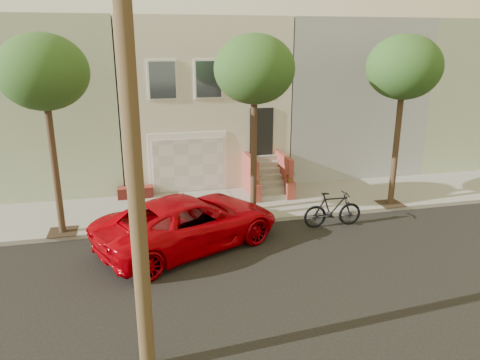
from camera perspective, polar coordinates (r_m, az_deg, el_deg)
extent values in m
plane|color=black|center=(12.80, 1.77, -11.73)|extent=(90.00, 90.00, 0.00)
cube|color=gray|center=(17.54, -2.72, -3.30)|extent=(40.00, 3.70, 0.15)
cube|color=beige|center=(22.37, -5.63, 10.48)|extent=(7.00, 8.00, 7.00)
cube|color=gray|center=(22.52, -23.27, 9.25)|extent=(6.50, 8.00, 7.00)
cube|color=gray|center=(24.22, 10.81, 10.76)|extent=(6.50, 8.00, 7.00)
cube|color=gray|center=(27.48, 23.53, 10.38)|extent=(6.50, 8.00, 7.00)
cube|color=silver|center=(18.78, -6.52, 2.22)|extent=(3.20, 0.12, 2.50)
cube|color=beige|center=(18.75, -6.49, 1.88)|extent=(2.90, 0.06, 2.20)
cube|color=gray|center=(17.38, -5.64, -3.26)|extent=(3.20, 3.70, 0.02)
cube|color=#9B302A|center=(18.66, -13.02, -1.51)|extent=(1.40, 0.45, 0.44)
cube|color=black|center=(19.07, 2.72, 6.08)|extent=(1.00, 0.06, 2.00)
cube|color=#3F4751|center=(18.10, -9.75, 12.31)|extent=(1.00, 0.06, 1.40)
cube|color=silver|center=(18.12, -9.76, 12.32)|extent=(1.15, 0.05, 1.55)
cube|color=#3F4751|center=(18.30, -3.99, 12.56)|extent=(1.00, 0.06, 1.40)
cube|color=silver|center=(18.32, -4.00, 12.56)|extent=(1.15, 0.05, 1.55)
cube|color=#3F4751|center=(18.67, 1.60, 12.68)|extent=(1.00, 0.06, 1.40)
cube|color=silver|center=(18.69, 1.59, 12.68)|extent=(1.15, 0.05, 1.55)
cube|color=gray|center=(18.00, 4.16, -2.19)|extent=(1.20, 0.28, 0.20)
cube|color=gray|center=(18.19, 3.92, -1.31)|extent=(1.20, 0.28, 0.20)
cube|color=gray|center=(18.39, 3.68, -0.46)|extent=(1.20, 0.28, 0.20)
cube|color=gray|center=(18.58, 3.44, 0.38)|extent=(1.20, 0.28, 0.20)
cube|color=gray|center=(18.79, 3.21, 1.21)|extent=(1.20, 0.28, 0.20)
cube|color=gray|center=(18.99, 2.98, 2.01)|extent=(1.20, 0.28, 0.20)
cube|color=gray|center=(19.20, 2.76, 2.80)|extent=(1.20, 0.28, 0.20)
cube|color=brown|center=(18.37, 1.35, 0.54)|extent=(0.18, 1.96, 1.60)
cube|color=brown|center=(18.76, 5.50, 0.81)|extent=(0.18, 1.96, 1.60)
cube|color=brown|center=(17.70, 2.05, -1.64)|extent=(0.35, 0.35, 0.70)
imported|color=#244E1C|center=(17.52, 2.07, 0.14)|extent=(0.40, 0.35, 0.45)
cube|color=brown|center=(18.10, 6.34, -1.31)|extent=(0.35, 0.35, 0.70)
imported|color=#244E1C|center=(17.93, 6.40, 0.43)|extent=(0.41, 0.35, 0.45)
cube|color=#2D2116|center=(16.12, -21.43, -6.09)|extent=(0.90, 0.90, 0.02)
cylinder|color=#312016|center=(15.46, -22.26, 1.09)|extent=(0.22, 0.22, 4.20)
ellipsoid|color=#244E1C|center=(14.99, -23.58, 12.37)|extent=(2.70, 2.57, 2.29)
cube|color=#2D2116|center=(16.39, 1.66, -4.48)|extent=(0.90, 0.90, 0.02)
cylinder|color=#312016|center=(15.74, 1.73, 2.64)|extent=(0.22, 0.22, 4.20)
ellipsoid|color=#244E1C|center=(15.28, 1.83, 13.79)|extent=(2.70, 2.57, 2.29)
cube|color=#2D2116|center=(18.49, 18.40, -2.83)|extent=(0.90, 0.90, 0.02)
cylinder|color=#312016|center=(17.93, 19.02, 3.49)|extent=(0.22, 0.22, 4.20)
ellipsoid|color=#244E1C|center=(17.52, 19.99, 13.22)|extent=(2.70, 2.57, 2.29)
cylinder|color=#473521|center=(7.73, -13.66, 7.99)|extent=(0.30, 0.30, 10.00)
imported|color=#AE0009|center=(14.15, -6.41, -5.27)|extent=(6.43, 4.89, 1.62)
imported|color=black|center=(15.95, 11.62, -3.64)|extent=(2.10, 0.64, 1.25)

